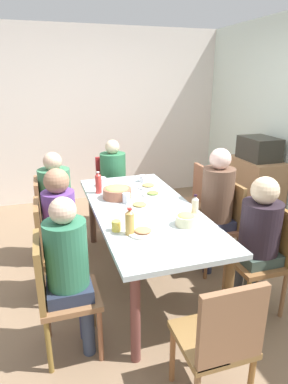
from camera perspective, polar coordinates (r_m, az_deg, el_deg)
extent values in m
plane|color=#84694F|center=(3.36, 0.00, -14.72)|extent=(6.02, 6.02, 0.00)
cube|color=white|center=(5.33, -8.46, 12.76)|extent=(0.12, 4.20, 2.60)
cube|color=silver|center=(3.02, 0.00, -3.05)|extent=(2.05, 0.90, 0.04)
cylinder|color=brown|center=(3.93, -8.92, -3.83)|extent=(0.07, 0.07, 0.71)
cylinder|color=brown|center=(2.36, -1.50, -20.85)|extent=(0.07, 0.07, 0.71)
cylinder|color=brown|center=(4.07, 0.81, -2.73)|extent=(0.07, 0.07, 0.71)
cylinder|color=brown|center=(2.59, 14.20, -17.31)|extent=(0.07, 0.07, 0.71)
cube|color=#876242|center=(3.97, 7.40, -2.20)|extent=(0.40, 0.40, 0.04)
cylinder|color=brown|center=(3.99, 10.51, -5.77)|extent=(0.04, 0.04, 0.43)
cylinder|color=#915F39|center=(4.27, 8.42, -3.96)|extent=(0.04, 0.04, 0.43)
cylinder|color=brown|center=(3.85, 5.99, -6.48)|extent=(0.04, 0.04, 0.43)
cylinder|color=olive|center=(4.14, 4.15, -4.55)|extent=(0.04, 0.04, 0.43)
cube|color=#945B40|center=(3.97, 9.91, 1.26)|extent=(0.38, 0.04, 0.45)
cube|color=#925940|center=(3.42, 12.15, -6.15)|extent=(0.40, 0.40, 0.04)
cylinder|color=brown|center=(3.47, 15.75, -10.21)|extent=(0.04, 0.04, 0.43)
cylinder|color=brown|center=(3.72, 12.94, -7.85)|extent=(0.04, 0.04, 0.43)
cylinder|color=brown|center=(3.31, 10.69, -11.29)|extent=(0.04, 0.04, 0.43)
cylinder|color=#92613C|center=(3.58, 8.16, -8.71)|extent=(0.04, 0.04, 0.43)
cube|color=olive|center=(3.41, 15.06, -2.12)|extent=(0.38, 0.04, 0.45)
cylinder|color=#2C2E45|center=(3.41, 11.06, -10.21)|extent=(0.09, 0.09, 0.45)
cylinder|color=navy|center=(3.53, 9.83, -9.03)|extent=(0.09, 0.09, 0.45)
cube|color=#2F324C|center=(3.39, 12.22, -5.23)|extent=(0.30, 0.30, 0.10)
cylinder|color=brown|center=(3.28, 12.59, -0.34)|extent=(0.31, 0.31, 0.51)
sphere|color=beige|center=(3.18, 13.04, 5.57)|extent=(0.20, 0.20, 0.20)
cube|color=red|center=(4.32, -5.24, -0.33)|extent=(0.40, 0.40, 0.04)
cylinder|color=#B8352A|center=(4.59, -3.53, -2.09)|extent=(0.04, 0.04, 0.43)
cylinder|color=red|center=(4.53, -7.72, -2.54)|extent=(0.04, 0.04, 0.43)
cylinder|color=#B12426|center=(4.28, -2.43, -3.66)|extent=(0.04, 0.04, 0.43)
cylinder|color=#B1361E|center=(4.22, -6.91, -4.18)|extent=(0.04, 0.04, 0.43)
cube|color=#B02427|center=(4.42, -5.83, 3.29)|extent=(0.04, 0.38, 0.45)
cylinder|color=#322F44|center=(4.32, -3.83, -3.33)|extent=(0.09, 0.09, 0.45)
cylinder|color=navy|center=(4.29, -5.91, -3.57)|extent=(0.09, 0.09, 0.45)
cube|color=#35344E|center=(4.30, -5.26, 0.43)|extent=(0.30, 0.30, 0.10)
cylinder|color=#2F7149|center=(4.22, -5.37, 3.82)|extent=(0.32, 0.32, 0.43)
sphere|color=beige|center=(4.16, -5.49, 7.74)|extent=(0.18, 0.18, 0.18)
cube|color=brown|center=(2.91, 18.74, -11.47)|extent=(0.40, 0.40, 0.04)
cylinder|color=#92643F|center=(3.02, 22.93, -15.94)|extent=(0.04, 0.04, 0.43)
cylinder|color=olive|center=(3.23, 19.06, -12.91)|extent=(0.04, 0.04, 0.43)
cylinder|color=olive|center=(2.83, 17.37, -17.70)|extent=(0.04, 0.04, 0.43)
cylinder|color=#94623C|center=(3.06, 13.73, -14.28)|extent=(0.04, 0.04, 0.43)
cube|color=olive|center=(2.91, 22.14, -6.71)|extent=(0.38, 0.04, 0.45)
cylinder|color=#3D413A|center=(2.92, 17.55, -16.25)|extent=(0.09, 0.09, 0.45)
cylinder|color=#42454B|center=(3.03, 15.81, -14.68)|extent=(0.09, 0.09, 0.45)
cube|color=#37473F|center=(2.89, 18.87, -10.44)|extent=(0.30, 0.30, 0.10)
cylinder|color=#281D26|center=(2.77, 19.44, -5.76)|extent=(0.31, 0.31, 0.42)
sphere|color=beige|center=(2.66, 20.16, 0.24)|extent=(0.22, 0.22, 0.22)
cube|color=olive|center=(2.13, 11.63, -23.58)|extent=(0.40, 0.40, 0.04)
cylinder|color=#945E35|center=(2.34, 4.95, -26.08)|extent=(0.04, 0.04, 0.43)
cylinder|color=#935837|center=(2.46, 13.00, -23.90)|extent=(0.04, 0.04, 0.43)
cube|color=#8B6041|center=(1.87, 14.96, -21.63)|extent=(0.04, 0.38, 0.45)
cube|color=olive|center=(3.03, -13.85, -9.74)|extent=(0.40, 0.40, 0.04)
cylinder|color=brown|center=(3.29, -16.77, -12.08)|extent=(0.04, 0.04, 0.43)
cylinder|color=olive|center=(3.00, -16.60, -15.37)|extent=(0.04, 0.04, 0.43)
cylinder|color=#90583B|center=(3.30, -10.76, -11.46)|extent=(0.04, 0.04, 0.43)
cylinder|color=olive|center=(3.01, -9.92, -14.66)|extent=(0.04, 0.04, 0.43)
cube|color=olive|center=(2.93, -17.74, -6.04)|extent=(0.38, 0.04, 0.45)
cylinder|color=#474246|center=(3.21, -11.83, -12.24)|extent=(0.09, 0.09, 0.45)
cylinder|color=#383D3E|center=(3.07, -11.50, -13.75)|extent=(0.09, 0.09, 0.45)
cube|color=#36353E|center=(3.00, -13.94, -8.73)|extent=(0.30, 0.30, 0.10)
cylinder|color=#663C93|center=(2.89, -14.36, -4.04)|extent=(0.27, 0.27, 0.43)
sphere|color=#A17257|center=(2.78, -14.88, 1.85)|extent=(0.21, 0.21, 0.21)
cube|color=brown|center=(3.64, -14.64, -4.70)|extent=(0.40, 0.40, 0.04)
cylinder|color=#956334|center=(3.89, -17.02, -7.00)|extent=(0.04, 0.04, 0.43)
cylinder|color=olive|center=(3.59, -16.91, -9.32)|extent=(0.04, 0.04, 0.43)
cylinder|color=#965B3D|center=(3.90, -12.01, -6.50)|extent=(0.04, 0.04, 0.43)
cylinder|color=olive|center=(3.59, -11.44, -8.77)|extent=(0.04, 0.04, 0.43)
cube|color=#946440|center=(3.56, -17.84, -1.52)|extent=(0.38, 0.04, 0.45)
cylinder|color=#283D54|center=(3.81, -12.93, -7.04)|extent=(0.09, 0.09, 0.45)
cylinder|color=#372E51|center=(3.67, -12.71, -8.11)|extent=(0.09, 0.09, 0.45)
cube|color=#303842|center=(3.62, -14.72, -3.83)|extent=(0.30, 0.30, 0.10)
cylinder|color=#3B7853|center=(3.53, -15.09, 0.28)|extent=(0.32, 0.32, 0.45)
sphere|color=beige|center=(3.44, -15.53, 5.14)|extent=(0.19, 0.19, 0.19)
cube|color=#8C603E|center=(2.45, -12.62, -17.24)|extent=(0.40, 0.40, 0.04)
cylinder|color=#8F6041|center=(2.72, -16.39, -19.36)|extent=(0.04, 0.04, 0.43)
cylinder|color=olive|center=(2.46, -16.11, -24.20)|extent=(0.04, 0.04, 0.43)
cylinder|color=brown|center=(2.73, -8.88, -18.54)|extent=(0.04, 0.04, 0.43)
cylinder|color=#935A3C|center=(2.47, -7.55, -23.23)|extent=(0.04, 0.04, 0.43)
cube|color=olive|center=(2.32, -17.58, -12.99)|extent=(0.38, 0.04, 0.45)
cylinder|color=#2F3355|center=(2.65, -10.16, -19.73)|extent=(0.09, 0.09, 0.45)
cylinder|color=#323C52|center=(2.53, -9.63, -21.95)|extent=(0.09, 0.09, 0.45)
cube|color=#262E43|center=(2.42, -12.73, -16.09)|extent=(0.30, 0.30, 0.10)
cylinder|color=#2E7050|center=(2.27, -13.24, -10.32)|extent=(0.28, 0.28, 0.46)
sphere|color=beige|center=(2.14, -13.86, -3.12)|extent=(0.18, 0.18, 0.18)
cylinder|color=silver|center=(2.52, -0.15, -7.01)|extent=(0.23, 0.23, 0.01)
ellipsoid|color=tan|center=(2.51, -0.15, -6.61)|extent=(0.13, 0.13, 0.02)
cylinder|color=white|center=(3.02, -0.76, -2.45)|extent=(0.23, 0.23, 0.01)
ellipsoid|color=tan|center=(3.01, -0.76, -2.10)|extent=(0.13, 0.13, 0.02)
cylinder|color=silver|center=(3.32, 1.54, -0.46)|extent=(0.21, 0.21, 0.01)
ellipsoid|color=olive|center=(3.31, 1.54, -0.14)|extent=(0.12, 0.12, 0.02)
cylinder|color=silver|center=(3.56, 0.75, 0.94)|extent=(0.24, 0.24, 0.01)
ellipsoid|color=tan|center=(3.55, 0.75, 1.24)|extent=(0.13, 0.13, 0.02)
cylinder|color=#A25F45|center=(3.24, -4.65, -0.19)|extent=(0.28, 0.28, 0.10)
ellipsoid|color=#85AD58|center=(3.23, -4.67, 0.62)|extent=(0.22, 0.22, 0.04)
cylinder|color=beige|center=(2.67, 7.24, -4.89)|extent=(0.17, 0.17, 0.08)
ellipsoid|color=tan|center=(2.65, 7.28, -4.08)|extent=(0.14, 0.14, 0.04)
cylinder|color=white|center=(3.62, -7.23, 1.76)|extent=(0.09, 0.09, 0.10)
torus|color=white|center=(3.56, -7.07, 1.51)|extent=(0.05, 0.01, 0.05)
cylinder|color=white|center=(3.11, -3.07, -1.04)|extent=(0.07, 0.07, 0.09)
torus|color=white|center=(3.07, -2.85, -1.33)|extent=(0.05, 0.01, 0.05)
cylinder|color=#E2C84F|center=(2.56, -4.81, -5.83)|extent=(0.07, 0.07, 0.08)
torus|color=#E5C551|center=(2.52, -4.56, -6.27)|extent=(0.05, 0.01, 0.05)
cylinder|color=white|center=(3.75, -0.32, 2.36)|extent=(0.08, 0.08, 0.07)
torus|color=white|center=(3.70, -0.09, 2.14)|extent=(0.05, 0.01, 0.05)
cylinder|color=#EDE3C3|center=(2.72, 8.75, -3.21)|extent=(0.06, 0.06, 0.19)
cone|color=silver|center=(2.68, 8.87, -0.99)|extent=(0.05, 0.05, 0.03)
cylinder|color=black|center=(2.67, 8.89, -0.58)|extent=(0.03, 0.03, 0.01)
cylinder|color=#C69546|center=(2.48, -2.47, -5.52)|extent=(0.07, 0.07, 0.17)
cone|color=tan|center=(2.44, -2.51, -3.36)|extent=(0.06, 0.06, 0.03)
cylinder|color=red|center=(2.43, -2.52, -2.93)|extent=(0.03, 0.03, 0.01)
cylinder|color=#D53B37|center=(3.39, -7.87, 1.31)|extent=(0.06, 0.06, 0.19)
cone|color=red|center=(3.36, -7.95, 3.06)|extent=(0.06, 0.06, 0.03)
cylinder|color=white|center=(3.35, -7.97, 3.39)|extent=(0.03, 0.03, 0.01)
cube|color=#AE7F56|center=(4.53, 18.43, -0.20)|extent=(0.70, 0.44, 0.90)
cube|color=#2F2D25|center=(4.38, 19.24, 7.10)|extent=(0.48, 0.36, 0.28)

